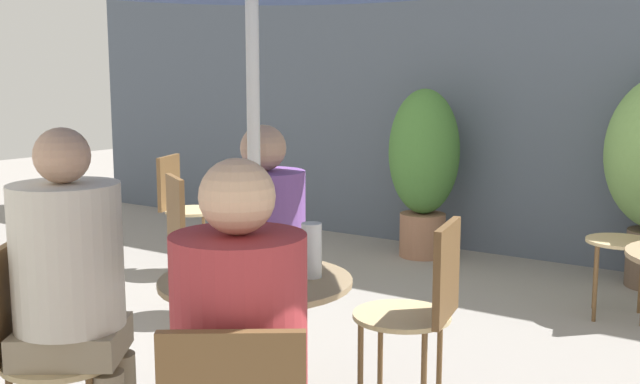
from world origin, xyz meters
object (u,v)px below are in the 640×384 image
Objects in this scene: bistro_chair_0 at (266,280)px; beer_glass_3 at (250,270)px; seated_person_1 at (73,280)px; potted_plant_0 at (424,163)px; bistro_chair_4 at (182,201)px; beer_glass_0 at (312,250)px; bistro_chair_3 at (638,231)px; bistro_chair_1 at (35,341)px; beer_glass_1 at (242,240)px; beer_glass_2 at (198,259)px; bistro_chair_5 at (192,231)px; seated_person_0 at (264,243)px; bistro_chair_6 at (423,302)px; cafe_table_near at (256,345)px; seated_person_2 at (240,348)px.

bistro_chair_0 is 1.01m from beer_glass_3.
potted_plant_0 is (-0.54, 3.78, 0.01)m from seated_person_1.
seated_person_1 reaches higher than bistro_chair_0.
beer_glass_3 reaches higher than bistro_chair_4.
potted_plant_0 is (-1.19, 3.29, -0.09)m from beer_glass_0.
beer_glass_0 is 1.16× the size of beer_glass_3.
bistro_chair_1 is at bearing -37.42° from bistro_chair_3.
beer_glass_1 is 1.32× the size of beer_glass_2.
potted_plant_0 reaches higher than beer_glass_2.
bistro_chair_0 is 1.18m from bistro_chair_5.
beer_glass_2 is at bearing -107.50° from seated_person_0.
bistro_chair_3 is 3.09m from bistro_chair_4.
seated_person_0 is at bearing -90.00° from bistro_chair_0.
seated_person_0 is (1.10, -0.71, 0.20)m from bistro_chair_5.
seated_person_0 is 0.65m from beer_glass_0.
bistro_chair_6 is (-0.43, -1.98, 0.00)m from bistro_chair_3.
beer_glass_3 reaches higher than bistro_chair_3.
seated_person_0 is 2.99m from potted_plant_0.
seated_person_1 reaches higher than beer_glass_3.
bistro_chair_1 and bistro_chair_6 have the same top height.
bistro_chair_4 is at bearing 139.33° from cafe_table_near.
seated_person_2 is at bearing -70.33° from potted_plant_0.
bistro_chair_5 is at bearing -100.79° from potted_plant_0.
bistro_chair_4 is (-1.84, 1.34, 0.00)m from bistro_chair_0.
bistro_chair_1 is 0.70× the size of seated_person_0.
potted_plant_0 is at bearing 104.03° from beer_glass_2.
bistro_chair_4 and bistro_chair_6 have the same top height.
bistro_chair_6 is at bearing -63.74° from potted_plant_0.
beer_glass_0 is 1.02× the size of beer_glass_1.
potted_plant_0 is at bearing -27.34° from seated_person_1.
bistro_chair_0 is 1.01m from seated_person_1.
potted_plant_0 reaches higher than bistro_chair_3.
cafe_table_near is 1.90m from bistro_chair_5.
bistro_chair_6 is 4.64× the size of beer_glass_1.
bistro_chair_4 is at bearing -130.31° from potted_plant_0.
potted_plant_0 is at bearing 109.93° from beer_glass_0.
seated_person_1 is (-0.51, -0.36, 0.24)m from cafe_table_near.
bistro_chair_3 reaches higher than cafe_table_near.
beer_glass_1 is (0.47, 0.56, 0.31)m from bistro_chair_1.
bistro_chair_0 is at bearing 119.57° from beer_glass_1.
bistro_chair_4 is 5.32× the size of beer_glass_3.
cafe_table_near is at bearing -29.18° from bistro_chair_3.
cafe_table_near is 0.56× the size of potted_plant_0.
beer_glass_2 is (-0.88, -2.81, 0.29)m from bistro_chair_3.
bistro_chair_3 is at bearing -97.49° from bistro_chair_4.
beer_glass_2 is 0.87× the size of beer_glass_3.
potted_plant_0 is (-1.40, 3.93, 0.02)m from seated_person_2.
seated_person_0 is (0.26, 0.95, 0.20)m from bistro_chair_1.
seated_person_1 is at bearing -129.08° from bistro_chair_0.
bistro_chair_1 is 1.86m from bistro_chair_5.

